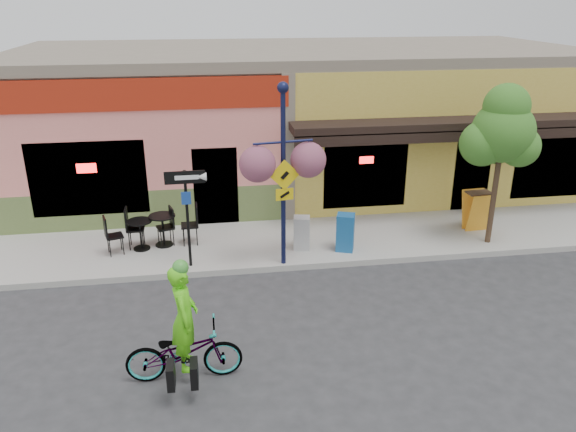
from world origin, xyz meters
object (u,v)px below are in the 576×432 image
Objects in this scene: one_way_sign at (188,219)px; cyclist_rider at (185,330)px; building at (299,116)px; bicycle at (184,352)px; street_tree at (498,166)px; newspaper_box_blue at (345,232)px; newspaper_box_grey at (302,233)px; lamp_post at (283,178)px.

cyclist_rider is at bearing -91.21° from one_way_sign.
building is 9.36× the size of bicycle.
cyclist_rider is (0.05, 0.00, 0.42)m from bicycle.
building is 7.49m from street_tree.
street_tree is at bearing -60.36° from cyclist_rider.
newspaper_box_blue is 1.08m from newspaper_box_grey.
building is 21.57× the size of newspaper_box_grey.
one_way_sign is at bearing -158.32° from newspaper_box_grey.
bicycle is 0.42m from cyclist_rider.
building reaches higher than lamp_post.
lamp_post is 5.03× the size of newspaper_box_grey.
newspaper_box_grey is at bearing -173.89° from newspaper_box_blue.
one_way_sign is 2.89m from newspaper_box_grey.
building is at bearing -19.02° from bicycle.
street_tree is at bearing -3.60° from lamp_post.
newspaper_box_blue is (1.61, 0.49, -1.65)m from lamp_post.
building is 4.29× the size of lamp_post.
street_tree is (7.62, 4.22, 1.68)m from bicycle.
cyclist_rider is at bearing -109.28° from building.
newspaper_box_grey is at bearing 10.08° from one_way_sign.
newspaper_box_grey is at bearing -31.20° from bicycle.
one_way_sign reaches higher than newspaper_box_grey.
building is 9.80× the size of cyclist_rider.
building is 19.29× the size of newspaper_box_blue.
building is at bearing -18.78° from cyclist_rider.
one_way_sign is at bearing 166.69° from lamp_post.
building is 6.56m from newspaper_box_blue.
bicycle is 5.76m from newspaper_box_blue.
newspaper_box_blue is at bearing -41.42° from bicycle.
newspaper_box_blue is 1.12× the size of newspaper_box_grey.
lamp_post reaches higher than newspaper_box_blue.
building reaches higher than cyclist_rider.
newspaper_box_blue is 0.23× the size of street_tree.
one_way_sign reaches higher than bicycle.
building reaches higher than street_tree.
cyclist_rider is (-3.72, -10.65, -1.32)m from building.
building reaches higher than newspaper_box_grey.
street_tree reaches higher than newspaper_box_blue.
newspaper_box_blue is at bearing 8.87° from lamp_post.
street_tree is (3.85, -6.43, -0.06)m from building.
newspaper_box_blue is at bearing 178.96° from street_tree.
one_way_sign is at bearing -0.37° from bicycle.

